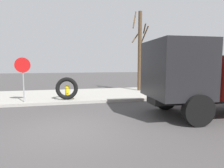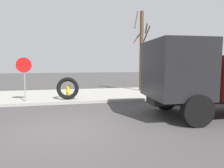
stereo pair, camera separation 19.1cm
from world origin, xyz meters
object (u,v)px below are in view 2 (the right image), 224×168
(loose_tire, at_px, (68,88))
(stop_sign, at_px, (24,71))
(fire_hydrant, at_px, (68,91))
(bare_tree, at_px, (141,49))

(loose_tire, height_order, stop_sign, stop_sign)
(fire_hydrant, relative_size, stop_sign, 0.33)
(fire_hydrant, distance_m, stop_sign, 2.52)
(stop_sign, relative_size, bare_tree, 0.39)
(bare_tree, bearing_deg, stop_sign, -158.64)
(fire_hydrant, xyz_separation_m, stop_sign, (-2.16, -0.55, 1.18))
(fire_hydrant, relative_size, bare_tree, 0.13)
(bare_tree, bearing_deg, loose_tire, -153.10)
(fire_hydrant, relative_size, loose_tire, 0.63)
(fire_hydrant, height_order, stop_sign, stop_sign)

